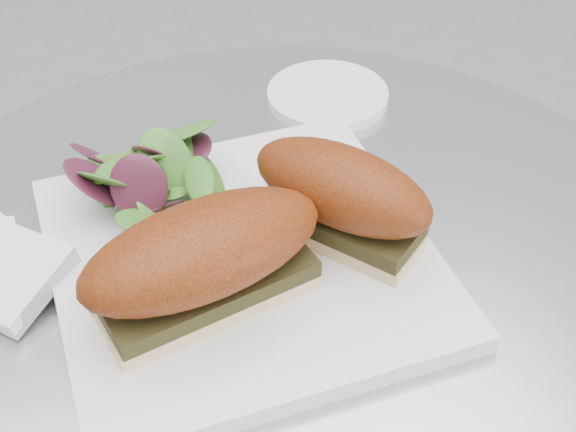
% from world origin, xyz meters
% --- Properties ---
extents(plate, '(0.30, 0.30, 0.02)m').
position_xyz_m(plate, '(-0.03, 0.01, 0.74)').
color(plate, silver).
rests_on(plate, table).
extents(sandwich_left, '(0.19, 0.11, 0.08)m').
position_xyz_m(sandwich_left, '(-0.07, -0.03, 0.79)').
color(sandwich_left, beige).
rests_on(sandwich_left, plate).
extents(sandwich_right, '(0.14, 0.16, 0.08)m').
position_xyz_m(sandwich_right, '(0.05, 0.00, 0.79)').
color(sandwich_right, beige).
rests_on(sandwich_right, plate).
extents(salad, '(0.12, 0.12, 0.05)m').
position_xyz_m(salad, '(-0.08, 0.10, 0.77)').
color(salad, '#3B7B28').
rests_on(salad, plate).
extents(saucer, '(0.12, 0.12, 0.01)m').
position_xyz_m(saucer, '(0.13, 0.21, 0.74)').
color(saucer, silver).
rests_on(saucer, table).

